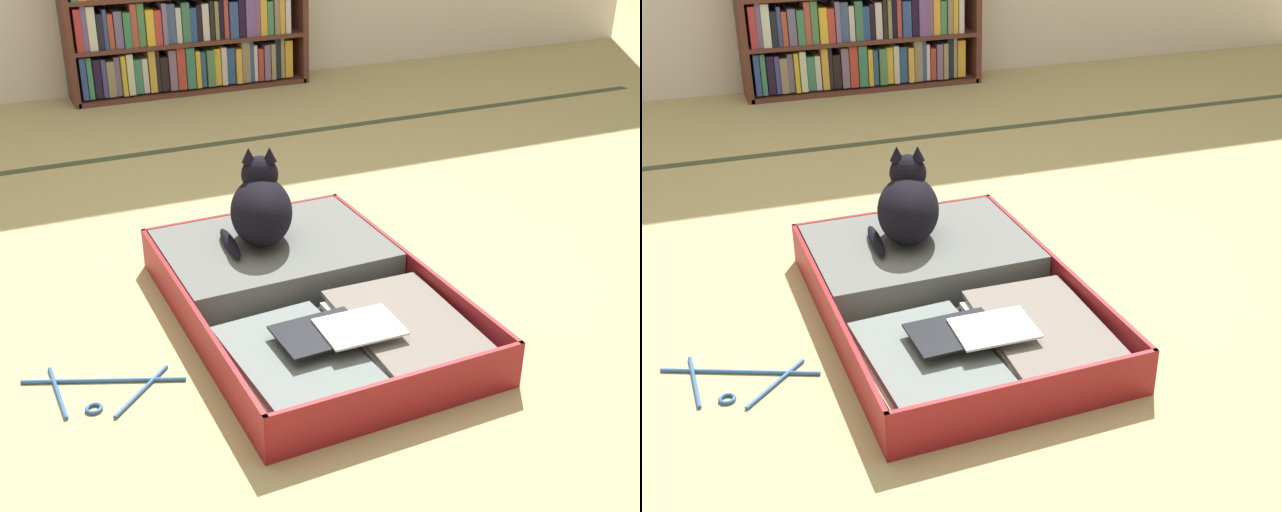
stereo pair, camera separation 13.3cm
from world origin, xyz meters
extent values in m
plane|color=tan|center=(0.00, 0.00, 0.00)|extent=(10.00, 10.00, 0.00)
cube|color=#3D482E|center=(0.00, 1.39, 0.00)|extent=(4.80, 0.05, 0.00)
cube|color=#582E23|center=(-0.31, 2.27, 0.38)|extent=(0.03, 0.22, 0.75)
cube|color=#582E23|center=(0.89, 2.27, 0.38)|extent=(0.03, 0.22, 0.75)
cube|color=#582E23|center=(0.29, 2.27, 0.01)|extent=(1.20, 0.22, 0.02)
cube|color=#582E23|center=(0.29, 2.27, 0.26)|extent=(1.17, 0.22, 0.02)
cube|color=#2D4995|center=(-0.27, 2.27, 0.14)|extent=(0.03, 0.19, 0.20)
cube|color=#3A8060|center=(-0.24, 2.27, 0.13)|extent=(0.02, 0.19, 0.20)
cube|color=#21152E|center=(-0.20, 2.28, 0.13)|extent=(0.04, 0.19, 0.19)
cube|color=#3C3E8C|center=(-0.17, 2.27, 0.13)|extent=(0.02, 0.19, 0.19)
cube|color=#8E805D|center=(-0.14, 2.27, 0.12)|extent=(0.04, 0.19, 0.17)
cube|color=slate|center=(-0.10, 2.28, 0.13)|extent=(0.03, 0.19, 0.19)
cube|color=gold|center=(-0.07, 2.26, 0.13)|extent=(0.02, 0.19, 0.20)
cube|color=beige|center=(-0.04, 2.27, 0.13)|extent=(0.03, 0.19, 0.20)
cube|color=#3D8164|center=(0.00, 2.28, 0.12)|extent=(0.04, 0.19, 0.17)
cube|color=silver|center=(0.04, 2.28, 0.12)|extent=(0.03, 0.19, 0.17)
cube|color=gold|center=(0.07, 2.27, 0.14)|extent=(0.03, 0.19, 0.21)
cube|color=black|center=(0.10, 2.28, 0.14)|extent=(0.02, 0.19, 0.21)
cube|color=black|center=(0.13, 2.27, 0.12)|extent=(0.04, 0.19, 0.17)
cube|color=slate|center=(0.17, 2.27, 0.13)|extent=(0.04, 0.19, 0.20)
cube|color=#BE3B2E|center=(0.22, 2.27, 0.14)|extent=(0.04, 0.19, 0.21)
cube|color=#357C60|center=(0.27, 2.26, 0.14)|extent=(0.04, 0.19, 0.21)
cube|color=gold|center=(0.30, 2.26, 0.13)|extent=(0.02, 0.19, 0.19)
cube|color=#2B5383|center=(0.33, 2.27, 0.12)|extent=(0.03, 0.19, 0.18)
cube|color=#4B7D4F|center=(0.37, 2.26, 0.13)|extent=(0.04, 0.19, 0.18)
cube|color=yellow|center=(0.41, 2.27, 0.13)|extent=(0.03, 0.19, 0.19)
cube|color=beige|center=(0.44, 2.26, 0.13)|extent=(0.03, 0.19, 0.19)
cube|color=#2A4D93|center=(0.48, 2.27, 0.13)|extent=(0.04, 0.19, 0.18)
cube|color=gold|center=(0.52, 2.26, 0.12)|extent=(0.03, 0.19, 0.18)
cube|color=gray|center=(0.56, 2.27, 0.14)|extent=(0.04, 0.19, 0.21)
cube|color=#335381|center=(0.59, 2.27, 0.14)|extent=(0.02, 0.19, 0.21)
cube|color=silver|center=(0.62, 2.27, 0.13)|extent=(0.02, 0.19, 0.19)
cube|color=#AB3B2E|center=(0.64, 2.27, 0.12)|extent=(0.03, 0.19, 0.17)
cube|color=slate|center=(0.68, 2.27, 0.13)|extent=(0.03, 0.19, 0.18)
cube|color=#98845E|center=(0.71, 2.26, 0.13)|extent=(0.02, 0.19, 0.19)
cube|color=black|center=(0.74, 2.28, 0.14)|extent=(0.03, 0.19, 0.21)
cube|color=#9D8260|center=(0.77, 2.28, 0.14)|extent=(0.02, 0.19, 0.21)
cube|color=gold|center=(0.80, 2.28, 0.13)|extent=(0.04, 0.19, 0.19)
cube|color=#BA3137|center=(-0.26, 2.26, 0.37)|extent=(0.03, 0.19, 0.20)
cube|color=slate|center=(-0.23, 2.27, 0.37)|extent=(0.02, 0.19, 0.21)
cube|color=silver|center=(-0.20, 2.27, 0.37)|extent=(0.04, 0.19, 0.21)
cube|color=black|center=(-0.16, 2.27, 0.35)|extent=(0.03, 0.19, 0.17)
cube|color=#344687|center=(-0.14, 2.27, 0.36)|extent=(0.02, 0.19, 0.19)
cube|color=#B0432E|center=(-0.11, 2.27, 0.35)|extent=(0.03, 0.19, 0.16)
cube|color=slate|center=(-0.08, 2.27, 0.35)|extent=(0.04, 0.19, 0.17)
cube|color=#377B55|center=(-0.03, 2.26, 0.35)|extent=(0.04, 0.19, 0.17)
cube|color=#B64435|center=(0.00, 2.26, 0.37)|extent=(0.03, 0.19, 0.21)
cube|color=#49814F|center=(0.03, 2.27, 0.37)|extent=(0.03, 0.19, 0.21)
cube|color=yellow|center=(0.08, 2.26, 0.35)|extent=(0.04, 0.19, 0.17)
cube|color=#C33931|center=(0.12, 2.26, 0.35)|extent=(0.04, 0.19, 0.17)
cube|color=slate|center=(0.15, 2.26, 0.37)|extent=(0.02, 0.19, 0.20)
cube|color=#3D5381|center=(0.18, 2.27, 0.36)|extent=(0.04, 0.19, 0.19)
cube|color=silver|center=(0.22, 2.27, 0.35)|extent=(0.03, 0.19, 0.17)
cube|color=#3C7255|center=(0.26, 2.27, 0.36)|extent=(0.04, 0.19, 0.19)
cube|color=navy|center=(0.30, 2.27, 0.35)|extent=(0.03, 0.19, 0.16)
cube|color=black|center=(0.33, 2.27, 0.36)|extent=(0.02, 0.19, 0.18)
cube|color=silver|center=(0.36, 2.27, 0.36)|extent=(0.03, 0.19, 0.18)
cube|color=black|center=(0.39, 2.27, 0.36)|extent=(0.02, 0.19, 0.19)
cube|color=#917C53|center=(0.42, 2.27, 0.36)|extent=(0.02, 0.19, 0.19)
cube|color=black|center=(0.44, 2.28, 0.37)|extent=(0.02, 0.19, 0.21)
cube|color=#B3423A|center=(0.47, 2.27, 0.37)|extent=(0.02, 0.19, 0.20)
cube|color=#2E488C|center=(0.51, 2.26, 0.36)|extent=(0.04, 0.19, 0.18)
cube|color=black|center=(0.55, 2.27, 0.37)|extent=(0.04, 0.19, 0.20)
cube|color=#764F97|center=(0.59, 2.26, 0.36)|extent=(0.04, 0.19, 0.19)
cube|color=slate|center=(0.63, 2.27, 0.37)|extent=(0.03, 0.19, 0.20)
cube|color=gold|center=(0.67, 2.27, 0.37)|extent=(0.04, 0.19, 0.20)
cube|color=#42855E|center=(0.70, 2.27, 0.35)|extent=(0.03, 0.19, 0.17)
cube|color=#957959|center=(0.74, 2.27, 0.36)|extent=(0.03, 0.19, 0.19)
cube|color=gold|center=(0.77, 2.27, 0.37)|extent=(0.03, 0.19, 0.21)
cube|color=silver|center=(0.80, 2.27, 0.35)|extent=(0.03, 0.19, 0.17)
cube|color=maroon|center=(-0.05, -0.35, 0.01)|extent=(0.66, 0.51, 0.01)
cube|color=maroon|center=(-0.04, -0.59, 0.06)|extent=(0.65, 0.03, 0.12)
cube|color=maroon|center=(-0.37, -0.35, 0.06)|extent=(0.02, 0.50, 0.12)
cube|color=maroon|center=(0.27, -0.34, 0.06)|extent=(0.02, 0.50, 0.12)
cube|color=#484E59|center=(-0.05, -0.35, 0.02)|extent=(0.64, 0.49, 0.01)
cube|color=maroon|center=(-0.06, 0.15, 0.01)|extent=(0.66, 0.51, 0.01)
cube|color=maroon|center=(-0.07, 0.39, 0.06)|extent=(0.65, 0.03, 0.12)
cube|color=maroon|center=(-0.38, 0.14, 0.06)|extent=(0.02, 0.50, 0.12)
cube|color=maroon|center=(0.26, 0.16, 0.06)|extent=(0.02, 0.50, 0.12)
cube|color=#484E59|center=(-0.06, 0.15, 0.02)|extent=(0.64, 0.49, 0.01)
cylinder|color=black|center=(-0.06, -0.10, 0.02)|extent=(0.63, 0.03, 0.02)
cube|color=#2A1827|center=(-0.20, -0.34, 0.03)|extent=(0.28, 0.41, 0.01)
cube|color=#B2A38D|center=(-0.21, -0.34, 0.05)|extent=(0.31, 0.44, 0.02)
cube|color=slate|center=(-0.19, -0.35, 0.07)|extent=(0.31, 0.43, 0.02)
cube|color=slate|center=(0.11, -0.34, 0.03)|extent=(0.28, 0.40, 0.02)
cube|color=black|center=(0.10, -0.35, 0.05)|extent=(0.30, 0.43, 0.02)
cube|color=silver|center=(0.10, -0.34, 0.07)|extent=(0.29, 0.40, 0.02)
cube|color=slate|center=(0.11, -0.34, 0.09)|extent=(0.29, 0.44, 0.01)
cube|color=white|center=(-0.03, -0.35, 0.11)|extent=(0.20, 0.15, 0.01)
cube|color=black|center=(-0.12, -0.33, 0.11)|extent=(0.22, 0.17, 0.01)
cube|color=#5D5F5D|center=(-0.06, 0.15, 0.07)|extent=(0.63, 0.48, 0.11)
torus|color=white|center=(-0.01, 0.13, 0.12)|extent=(0.13, 0.13, 0.01)
cylinder|color=black|center=(-0.25, 0.38, 0.06)|extent=(0.02, 0.02, 0.11)
cylinder|color=black|center=(0.11, 0.39, 0.06)|extent=(0.02, 0.02, 0.11)
cube|color=red|center=(0.15, -0.58, 0.06)|extent=(0.03, 0.00, 0.03)
cube|color=#2A8E3C|center=(-0.19, -0.58, 0.06)|extent=(0.04, 0.00, 0.02)
cube|color=green|center=(0.15, -0.58, 0.04)|extent=(0.04, 0.00, 0.02)
cube|color=white|center=(-0.23, -0.58, 0.03)|extent=(0.04, 0.00, 0.02)
ellipsoid|color=black|center=(-0.09, 0.17, 0.22)|extent=(0.25, 0.31, 0.19)
ellipsoid|color=black|center=(-0.06, 0.24, 0.18)|extent=(0.15, 0.13, 0.10)
sphere|color=black|center=(-0.07, 0.23, 0.31)|extent=(0.11, 0.11, 0.11)
cone|color=black|center=(-0.04, 0.21, 0.37)|extent=(0.04, 0.04, 0.04)
cone|color=black|center=(-0.10, 0.23, 0.37)|extent=(0.04, 0.04, 0.04)
sphere|color=#D6CE43|center=(-0.04, 0.26, 0.31)|extent=(0.02, 0.02, 0.02)
sphere|color=#D6CE43|center=(-0.07, 0.28, 0.31)|extent=(0.02, 0.02, 0.02)
ellipsoid|color=black|center=(-0.19, 0.16, 0.14)|extent=(0.05, 0.20, 0.03)
cylinder|color=#2D5992|center=(-0.62, -0.17, 0.01)|extent=(0.37, 0.16, 0.01)
cylinder|color=#2D5992|center=(-0.55, -0.25, 0.01)|extent=(0.16, 0.16, 0.01)
cylinder|color=#2D5992|center=(-0.73, -0.17, 0.01)|extent=(0.02, 0.22, 0.01)
torus|color=#2D5992|center=(-0.66, -0.27, 0.01)|extent=(0.05, 0.05, 0.01)
camera|label=1|loc=(-0.79, -1.85, 1.16)|focal=45.80mm
camera|label=2|loc=(-0.67, -1.90, 1.16)|focal=45.80mm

